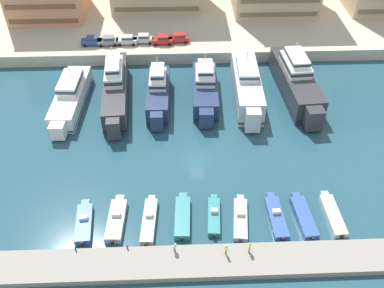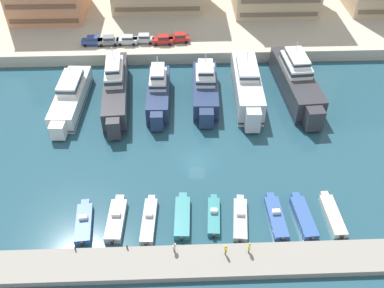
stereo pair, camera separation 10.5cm
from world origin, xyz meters
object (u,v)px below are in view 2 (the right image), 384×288
object	(u,v)px
motorboat_teal_center	(214,216)
pedestrian_near_edge	(226,249)
yacht_charcoal_left	(116,87)
motorboat_grey_center_right	(240,218)
motorboat_cream_far_right	(333,215)
pedestrian_mid_deck	(249,247)
car_blue_far_left	(92,40)
car_silver_center_left	(144,38)
yacht_silver_center	(247,86)
motorboat_teal_center_left	(182,217)
yacht_navy_mid_left	(158,92)
motorboat_grey_mid_left	(149,220)
motorboat_blue_mid_right	(276,217)
motorboat_blue_right	(303,217)
car_grey_left	(108,40)
motorboat_blue_far_left	(84,222)
car_red_center	(163,39)
pedestrian_far_side	(174,247)
car_silver_mid_left	(127,40)
yacht_charcoal_center_right	(296,81)
motorboat_grey_left	(116,219)
car_red_center_right	(179,37)

from	to	relation	value
motorboat_teal_center	pedestrian_near_edge	bearing A→B (deg)	-81.72
yacht_charcoal_left	pedestrian_near_edge	size ratio (longest dim) A/B	12.80
motorboat_grey_center_right	motorboat_cream_far_right	world-z (taller)	motorboat_grey_center_right
yacht_charcoal_left	pedestrian_mid_deck	distance (m)	37.51
car_blue_far_left	car_silver_center_left	bearing A→B (deg)	2.79
pedestrian_near_edge	yacht_charcoal_left	bearing A→B (deg)	115.85
yacht_silver_center	motorboat_teal_center_left	bearing A→B (deg)	-113.92
yacht_navy_mid_left	motorboat_grey_mid_left	world-z (taller)	yacht_navy_mid_left
motorboat_blue_mid_right	motorboat_blue_right	xyz separation A→B (m)	(3.48, -0.28, 0.13)
motorboat_grey_mid_left	car_grey_left	world-z (taller)	car_grey_left
motorboat_blue_far_left	car_silver_center_left	bearing A→B (deg)	82.40
motorboat_teal_center	motorboat_blue_far_left	bearing A→B (deg)	-178.35
car_red_center	yacht_charcoal_left	bearing A→B (deg)	-117.45
pedestrian_far_side	motorboat_grey_mid_left	bearing A→B (deg)	122.47
car_silver_mid_left	motorboat_teal_center	bearing A→B (deg)	-71.50
motorboat_cream_far_right	pedestrian_far_side	distance (m)	21.22
yacht_navy_mid_left	motorboat_grey_center_right	distance (m)	28.24
motorboat_blue_mid_right	car_silver_mid_left	distance (m)	47.97
motorboat_teal_center	yacht_charcoal_center_right	bearing A→B (deg)	58.99
motorboat_teal_center	yacht_charcoal_left	bearing A→B (deg)	119.38
motorboat_grey_left	motorboat_blue_right	bearing A→B (deg)	-1.26
motorboat_teal_center_left	yacht_charcoal_left	bearing A→B (deg)	112.28
motorboat_grey_mid_left	motorboat_blue_far_left	bearing A→B (deg)	-179.76
motorboat_grey_left	motorboat_grey_center_right	size ratio (longest dim) A/B	1.00
yacht_charcoal_center_right	car_silver_center_left	distance (m)	31.26
motorboat_teal_center_left	car_blue_far_left	xyz separation A→B (m)	(-16.84, 42.06, 2.83)
motorboat_cream_far_right	car_silver_mid_left	bearing A→B (deg)	124.81
motorboat_teal_center_left	pedestrian_far_side	bearing A→B (deg)	-100.64
motorboat_blue_mid_right	motorboat_cream_far_right	world-z (taller)	motorboat_blue_mid_right
yacht_charcoal_left	motorboat_teal_center	xyz separation A→B (m)	(14.97, -26.60, -2.16)
motorboat_teal_center_left	car_silver_mid_left	size ratio (longest dim) A/B	1.82
yacht_charcoal_center_right	car_silver_mid_left	distance (m)	33.88
yacht_navy_mid_left	car_silver_center_left	distance (m)	17.45
motorboat_grey_mid_left	motorboat_cream_far_right	bearing A→B (deg)	0.16
motorboat_grey_mid_left	motorboat_teal_center_left	bearing A→B (deg)	5.58
car_grey_left	yacht_silver_center	bearing A→B (deg)	-31.42
motorboat_grey_center_right	car_blue_far_left	distance (m)	49.09
motorboat_grey_mid_left	car_grey_left	size ratio (longest dim) A/B	1.90
yacht_charcoal_left	car_red_center_right	bearing A→B (deg)	55.09
motorboat_grey_mid_left	motorboat_blue_mid_right	bearing A→B (deg)	0.15
motorboat_grey_left	pedestrian_far_side	world-z (taller)	pedestrian_far_side
yacht_silver_center	motorboat_teal_center_left	distance (m)	29.00
motorboat_blue_right	car_silver_center_left	xyz separation A→B (m)	(-22.39, 43.20, 2.77)
motorboat_teal_center_left	motorboat_blue_mid_right	bearing A→B (deg)	-1.78
motorboat_cream_far_right	car_grey_left	world-z (taller)	car_grey_left
car_silver_mid_left	pedestrian_far_side	world-z (taller)	car_silver_mid_left
pedestrian_far_side	motorboat_blue_right	bearing A→B (deg)	16.29
motorboat_teal_center	motorboat_grey_mid_left	bearing A→B (deg)	-176.96
motorboat_grey_mid_left	pedestrian_mid_deck	distance (m)	13.29
motorboat_grey_mid_left	motorboat_grey_center_right	distance (m)	11.72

